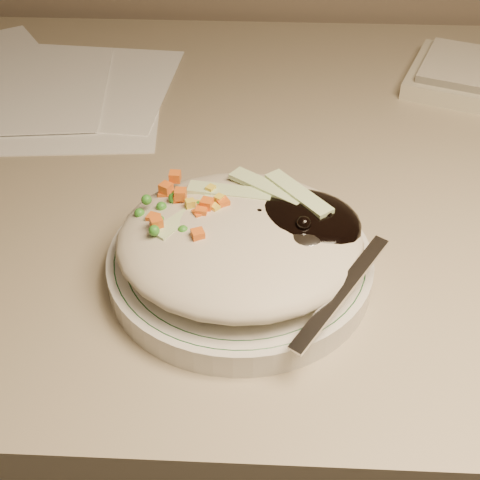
{
  "coord_description": "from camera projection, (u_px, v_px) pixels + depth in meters",
  "views": [
    {
      "loc": [
        -0.07,
        0.8,
        1.11
      ],
      "look_at": [
        -0.09,
        1.2,
        0.78
      ],
      "focal_mm": 50.0,
      "sensor_mm": 36.0,
      "label": 1
    }
  ],
  "objects": [
    {
      "name": "plate_rim",
      "position": [
        240.0,
        255.0,
        0.53
      ],
      "size": [
        0.2,
        0.2,
        0.0
      ],
      "color": "#144723",
      "rests_on": "plate"
    },
    {
      "name": "desk",
      "position": [
        324.0,
        297.0,
        0.81
      ],
      "size": [
        1.4,
        0.7,
        0.74
      ],
      "color": "gray",
      "rests_on": "ground"
    },
    {
      "name": "plate",
      "position": [
        240.0,
        265.0,
        0.54
      ],
      "size": [
        0.21,
        0.21,
        0.02
      ],
      "primitive_type": "cylinder",
      "color": "silver",
      "rests_on": "desk"
    },
    {
      "name": "meal",
      "position": [
        245.0,
        235.0,
        0.52
      ],
      "size": [
        0.21,
        0.19,
        0.05
      ],
      "color": "#B1A78F",
      "rests_on": "plate"
    }
  ]
}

